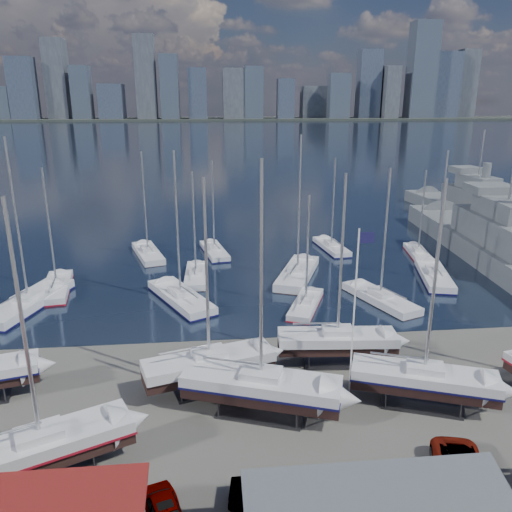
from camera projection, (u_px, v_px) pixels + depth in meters
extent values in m
plane|color=#605E59|center=(315.00, 397.00, 37.04)|extent=(1400.00, 1400.00, 0.00)
cube|color=#1A273C|center=(217.00, 135.00, 331.67)|extent=(1400.00, 600.00, 0.40)
cube|color=#2D332D|center=(212.00, 119.00, 578.37)|extent=(1400.00, 80.00, 2.20)
cube|color=#475166|center=(23.00, 88.00, 539.82)|extent=(26.62, 20.30, 64.32)
cube|color=#595E66|center=(57.00, 79.00, 549.27)|extent=(22.49, 24.47, 83.83)
cube|color=#3D4756|center=(82.00, 93.00, 549.10)|extent=(19.55, 21.83, 55.97)
cube|color=#475166|center=(112.00, 101.00, 560.75)|extent=(26.03, 30.49, 37.14)
cube|color=#595E66|center=(146.00, 77.00, 545.97)|extent=(21.60, 16.58, 87.63)
cube|color=#3D4756|center=(170.00, 87.00, 552.71)|extent=(19.42, 28.42, 67.60)
cube|color=#475166|center=(198.00, 94.00, 560.62)|extent=(20.24, 23.80, 54.09)
cube|color=#595E66|center=(234.00, 94.00, 561.36)|extent=(24.62, 19.72, 54.00)
cube|color=#3D4756|center=(253.00, 93.00, 561.44)|extent=(20.75, 17.93, 55.97)
cube|color=#475166|center=(285.00, 99.00, 565.18)|extent=(18.36, 16.25, 43.03)
cube|color=#595E66|center=(313.00, 102.00, 587.63)|extent=(28.49, 22.03, 35.69)
cube|color=#3D4756|center=(339.00, 96.00, 571.13)|extent=(23.34, 17.87, 49.11)
cube|color=#475166|center=(369.00, 84.00, 584.94)|extent=(25.35, 19.79, 75.95)
cube|color=#595E66|center=(389.00, 92.00, 583.67)|extent=(17.00, 27.45, 57.67)
cube|color=#3D4756|center=(422.00, 71.00, 579.90)|extent=(29.28, 24.05, 106.04)
cube|color=#475166|center=(443.00, 85.00, 596.59)|extent=(30.82, 28.37, 74.41)
cube|color=#595E66|center=(466.00, 84.00, 600.68)|extent=(21.74, 17.03, 77.48)
cube|color=#2D2D33|center=(46.00, 477.00, 29.11)|extent=(6.19, 4.70, 0.16)
cube|color=black|center=(42.00, 455.00, 28.65)|extent=(10.30, 6.51, 0.82)
cube|color=silver|center=(41.00, 443.00, 28.41)|extent=(10.48, 6.90, 0.82)
cube|color=maroon|center=(41.00, 448.00, 28.52)|extent=(10.59, 6.97, 0.16)
cube|color=silver|center=(39.00, 433.00, 28.21)|extent=(3.04, 2.63, 0.50)
cylinder|color=#B2B2B7|center=(23.00, 326.00, 26.24)|extent=(0.22, 0.22, 13.80)
cube|color=#2D2D33|center=(210.00, 387.00, 38.19)|extent=(5.94, 3.96, 0.16)
cube|color=black|center=(210.00, 370.00, 37.74)|extent=(10.17, 5.11, 0.79)
cube|color=silver|center=(209.00, 360.00, 37.50)|extent=(10.29, 5.51, 0.79)
cube|color=silver|center=(209.00, 353.00, 37.31)|extent=(2.85, 2.31, 0.50)
cylinder|color=#B2B2B7|center=(206.00, 272.00, 35.40)|extent=(0.22, 0.22, 13.38)
cube|color=#2D2D33|center=(261.00, 412.00, 35.11)|extent=(6.62, 4.63, 0.16)
cube|color=black|center=(261.00, 393.00, 34.65)|extent=(11.22, 6.15, 0.88)
cube|color=silver|center=(261.00, 382.00, 34.39)|extent=(11.37, 6.58, 0.88)
cube|color=#0E0D42|center=(261.00, 387.00, 34.51)|extent=(11.49, 6.65, 0.18)
cube|color=silver|center=(261.00, 373.00, 34.19)|extent=(3.20, 2.66, 0.50)
cylinder|color=#B2B2B7|center=(261.00, 275.00, 32.06)|extent=(0.22, 0.22, 14.82)
cube|color=#2D2D33|center=(336.00, 362.00, 41.88)|extent=(5.54, 2.88, 0.16)
cube|color=black|center=(337.00, 346.00, 41.43)|extent=(9.90, 3.09, 0.78)
cube|color=silver|center=(337.00, 337.00, 41.20)|extent=(9.93, 3.50, 0.78)
cube|color=silver|center=(338.00, 330.00, 41.01)|extent=(2.56, 1.83, 0.50)
cylinder|color=#B2B2B7|center=(342.00, 257.00, 39.13)|extent=(0.22, 0.22, 13.16)
cube|color=#2D2D33|center=(421.00, 404.00, 36.10)|extent=(6.08, 4.32, 0.16)
cube|color=black|center=(423.00, 385.00, 35.64)|extent=(10.28, 5.77, 0.81)
cube|color=silver|center=(424.00, 375.00, 35.40)|extent=(10.43, 6.17, 0.81)
cube|color=#0E0D42|center=(424.00, 380.00, 35.51)|extent=(10.54, 6.23, 0.16)
cube|color=silver|center=(425.00, 367.00, 35.21)|extent=(2.95, 2.47, 0.50)
cylinder|color=#B2B2B7|center=(435.00, 280.00, 33.26)|extent=(0.22, 0.22, 13.61)
cube|color=black|center=(30.00, 310.00, 53.28)|extent=(6.40, 12.67, 0.99)
cube|color=silver|center=(29.00, 302.00, 52.99)|extent=(6.90, 12.82, 0.99)
cube|color=#0E0D42|center=(29.00, 306.00, 53.12)|extent=(6.97, 12.95, 0.20)
cube|color=silver|center=(28.00, 295.00, 52.76)|extent=(2.88, 3.56, 0.50)
cylinder|color=#B2B2B7|center=(17.00, 221.00, 50.36)|extent=(0.22, 0.22, 16.68)
cube|color=black|center=(58.00, 293.00, 57.83)|extent=(3.90, 10.13, 0.79)
cube|color=silver|center=(57.00, 287.00, 57.59)|extent=(4.31, 10.19, 0.79)
cube|color=maroon|center=(57.00, 290.00, 57.70)|extent=(4.35, 10.29, 0.16)
cube|color=silver|center=(56.00, 282.00, 57.40)|extent=(2.03, 2.70, 0.50)
cylinder|color=#B2B2B7|center=(49.00, 228.00, 55.50)|extent=(0.22, 0.22, 13.33)
cube|color=black|center=(148.00, 259.00, 70.62)|extent=(5.29, 10.44, 0.81)
cube|color=silver|center=(148.00, 253.00, 70.38)|extent=(5.69, 10.56, 0.81)
cube|color=silver|center=(148.00, 249.00, 70.19)|extent=(2.38, 2.93, 0.50)
cylinder|color=#B2B2B7|center=(145.00, 202.00, 68.22)|extent=(0.22, 0.22, 13.73)
cube|color=black|center=(181.00, 305.00, 54.71)|extent=(7.58, 11.31, 0.91)
cube|color=silver|center=(181.00, 297.00, 54.44)|extent=(8.00, 11.53, 0.91)
cube|color=#0E0D42|center=(181.00, 301.00, 54.56)|extent=(8.08, 11.65, 0.18)
cube|color=silver|center=(180.00, 291.00, 54.23)|extent=(2.99, 3.39, 0.50)
cylinder|color=#B2B2B7|center=(177.00, 225.00, 52.03)|extent=(0.22, 0.22, 15.30)
cube|color=black|center=(196.00, 281.00, 61.79)|extent=(2.40, 9.26, 0.74)
cube|color=silver|center=(196.00, 275.00, 61.58)|extent=(2.79, 9.27, 0.74)
cube|color=silver|center=(196.00, 270.00, 61.39)|extent=(1.60, 2.34, 0.50)
cylinder|color=#B2B2B7|center=(194.00, 223.00, 59.62)|extent=(0.22, 0.22, 12.44)
cube|color=black|center=(215.00, 256.00, 71.83)|extent=(3.92, 9.49, 0.74)
cube|color=silver|center=(214.00, 251.00, 71.61)|extent=(4.30, 9.56, 0.74)
cube|color=#0E0D42|center=(214.00, 253.00, 71.71)|extent=(4.34, 9.66, 0.15)
cube|color=silver|center=(214.00, 247.00, 71.43)|extent=(1.96, 2.56, 0.50)
cylinder|color=#B2B2B7|center=(213.00, 206.00, 69.65)|extent=(0.22, 0.22, 12.47)
cube|color=black|center=(306.00, 310.00, 53.11)|extent=(5.06, 8.54, 0.67)
cube|color=silver|center=(306.00, 304.00, 52.91)|extent=(5.39, 8.67, 0.67)
cube|color=maroon|center=(306.00, 307.00, 53.00)|extent=(5.44, 8.76, 0.13)
cube|color=silver|center=(306.00, 299.00, 52.74)|extent=(2.11, 2.48, 0.50)
cylinder|color=#B2B2B7|center=(308.00, 250.00, 51.13)|extent=(0.22, 0.22, 11.35)
cube|color=black|center=(297.00, 280.00, 62.21)|extent=(7.11, 12.29, 0.97)
cube|color=silver|center=(298.00, 273.00, 61.93)|extent=(7.58, 12.48, 0.97)
cube|color=silver|center=(298.00, 267.00, 61.71)|extent=(3.00, 3.55, 0.50)
cylinder|color=#B2B2B7|center=(299.00, 205.00, 59.36)|extent=(0.22, 0.22, 16.30)
cube|color=black|center=(331.00, 251.00, 73.89)|extent=(3.41, 9.54, 0.75)
cube|color=silver|center=(331.00, 247.00, 73.67)|extent=(3.80, 9.59, 0.75)
cube|color=#0E0D42|center=(331.00, 249.00, 73.77)|extent=(3.83, 9.68, 0.15)
cube|color=silver|center=(332.00, 243.00, 73.48)|extent=(1.86, 2.51, 0.50)
cylinder|color=#B2B2B7|center=(333.00, 202.00, 71.69)|extent=(0.22, 0.22, 12.59)
cube|color=black|center=(380.00, 305.00, 54.59)|extent=(5.93, 10.32, 0.81)
cube|color=silver|center=(380.00, 298.00, 54.35)|extent=(6.33, 10.47, 0.81)
cube|color=silver|center=(381.00, 292.00, 54.15)|extent=(2.51, 2.98, 0.50)
cylinder|color=#B2B2B7|center=(385.00, 234.00, 52.20)|extent=(0.22, 0.22, 13.68)
cube|color=black|center=(433.00, 282.00, 61.56)|extent=(5.14, 11.19, 0.87)
cube|color=silver|center=(434.00, 275.00, 61.30)|extent=(5.58, 11.30, 0.87)
cube|color=#0E0D42|center=(434.00, 278.00, 61.42)|extent=(5.64, 11.41, 0.17)
cube|color=silver|center=(435.00, 270.00, 61.10)|extent=(2.43, 3.08, 0.50)
cylinder|color=#B2B2B7|center=(441.00, 213.00, 58.99)|extent=(0.22, 0.22, 14.70)
cube|color=black|center=(417.00, 257.00, 70.97)|extent=(3.35, 8.64, 0.67)
cube|color=silver|center=(418.00, 253.00, 70.77)|extent=(3.70, 8.70, 0.67)
cube|color=maroon|center=(418.00, 255.00, 70.86)|extent=(3.74, 8.79, 0.13)
cube|color=silver|center=(418.00, 249.00, 70.59)|extent=(1.74, 2.31, 0.50)
cylinder|color=#B2B2B7|center=(422.00, 211.00, 68.98)|extent=(0.22, 0.22, 11.38)
cube|color=slate|center=(500.00, 260.00, 67.20)|extent=(12.25, 52.59, 4.69)
cube|color=slate|center=(504.00, 231.00, 65.97)|extent=(8.03, 18.69, 3.60)
cube|color=slate|center=(508.00, 208.00, 65.08)|extent=(5.78, 10.77, 2.40)
cube|color=slate|center=(491.00, 189.00, 69.55)|extent=(6.21, 5.64, 1.20)
cube|color=slate|center=(473.00, 219.00, 91.58)|extent=(10.01, 41.91, 3.74)
cube|color=slate|center=(476.00, 199.00, 90.49)|extent=(6.48, 14.91, 3.60)
cube|color=slate|center=(478.00, 182.00, 89.60)|extent=(4.65, 8.60, 2.40)
cube|color=slate|center=(466.00, 170.00, 92.99)|extent=(4.97, 4.52, 1.20)
cylinder|color=#B2B2B7|center=(482.00, 153.00, 88.05)|extent=(0.30, 0.30, 8.00)
imported|color=gray|center=(273.00, 494.00, 26.89)|extent=(4.88, 2.30, 1.55)
imported|color=gray|center=(464.00, 474.00, 28.31)|extent=(3.90, 6.33, 1.64)
cylinder|color=white|center=(354.00, 317.00, 35.14)|extent=(0.12, 0.12, 12.93)
cube|color=#171542|center=(367.00, 238.00, 33.46)|extent=(1.08, 0.05, 0.75)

